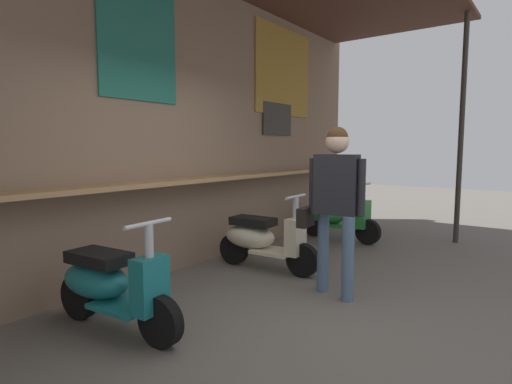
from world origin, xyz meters
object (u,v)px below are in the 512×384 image
scooter_cream (261,239)px  scooter_green (336,216)px  shopper_with_handbag (335,194)px  scooter_teal (109,284)px

scooter_cream → scooter_green: same height
scooter_cream → shopper_with_handbag: 1.37m
scooter_green → scooter_cream: bearing=-86.2°
scooter_teal → scooter_green: same height
scooter_green → shopper_with_handbag: 2.79m
shopper_with_handbag → scooter_green: bearing=-161.1°
scooter_cream → shopper_with_handbag: bearing=-19.2°
scooter_teal → shopper_with_handbag: (1.85, -1.15, 0.67)m
scooter_green → scooter_teal: bearing=-86.2°
scooter_teal → scooter_green: (4.29, 0.00, 0.00)m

